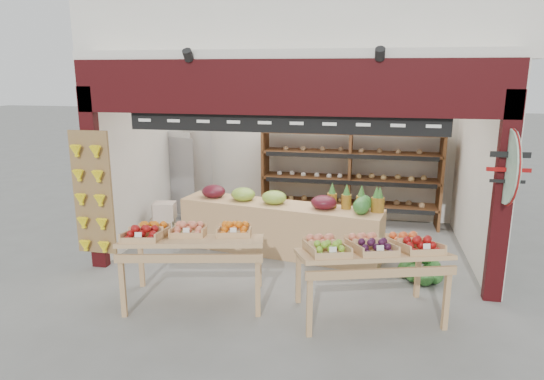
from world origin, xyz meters
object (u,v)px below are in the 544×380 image
at_px(cardboard_stack, 177,224).
at_px(watermelon_pile, 421,269).
at_px(refrigerator, 189,173).
at_px(display_table_left, 186,237).
at_px(back_shelving, 350,160).
at_px(mid_counter, 279,226).
at_px(display_table_right, 370,249).

relative_size(cardboard_stack, watermelon_pile, 1.64).
bearing_deg(watermelon_pile, refrigerator, 151.62).
distance_m(cardboard_stack, display_table_left, 2.50).
bearing_deg(cardboard_stack, back_shelving, 26.97).
bearing_deg(mid_counter, display_table_left, -114.83).
height_order(cardboard_stack, mid_counter, mid_counter).
xyz_separation_m(cardboard_stack, watermelon_pile, (4.04, -0.99, -0.08)).
height_order(cardboard_stack, display_table_right, display_table_right).
relative_size(cardboard_stack, display_table_left, 0.54).
xyz_separation_m(refrigerator, watermelon_pile, (4.32, -2.33, -0.71)).
bearing_deg(watermelon_pile, cardboard_stack, 166.28).
distance_m(cardboard_stack, display_table_right, 4.01).
bearing_deg(mid_counter, display_table_right, -51.96).
xyz_separation_m(display_table_right, watermelon_pile, (0.72, 1.19, -0.68)).
bearing_deg(display_table_left, back_shelving, 63.19).
distance_m(refrigerator, display_table_right, 5.04).
xyz_separation_m(back_shelving, cardboard_stack, (-2.90, -1.47, -1.00)).
relative_size(refrigerator, display_table_right, 0.93).
relative_size(refrigerator, mid_counter, 0.52).
bearing_deg(display_table_right, display_table_left, -179.79).
bearing_deg(refrigerator, cardboard_stack, -61.52).
xyz_separation_m(display_table_left, watermelon_pile, (2.99, 1.20, -0.67)).
bearing_deg(back_shelving, mid_counter, -118.72).
xyz_separation_m(mid_counter, display_table_right, (1.42, -1.82, 0.39)).
relative_size(mid_counter, display_table_right, 1.77).
bearing_deg(refrigerator, mid_counter, -21.41).
height_order(display_table_left, watermelon_pile, display_table_left).
relative_size(cardboard_stack, mid_counter, 0.31).
height_order(refrigerator, display_table_left, refrigerator).
distance_m(refrigerator, mid_counter, 2.79).
relative_size(refrigerator, display_table_left, 0.93).
xyz_separation_m(cardboard_stack, display_table_right, (3.32, -2.18, 0.60)).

